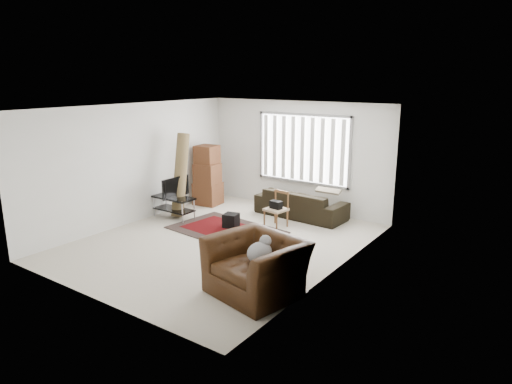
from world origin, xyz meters
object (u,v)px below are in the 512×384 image
moving_boxes (208,177)px  side_chair (277,207)px  tv_stand (174,203)px  sofa (301,199)px  armchair (256,262)px

moving_boxes → side_chair: size_ratio=1.92×
tv_stand → side_chair: 2.49m
tv_stand → side_chair: (2.35, 0.84, 0.07)m
side_chair → moving_boxes: bearing=176.1°
tv_stand → sofa: size_ratio=0.47×
tv_stand → moving_boxes: size_ratio=0.67×
side_chair → armchair: bearing=-54.6°
moving_boxes → side_chair: 2.55m
sofa → armchair: bearing=112.9°
moving_boxes → armchair: moving_boxes is taller
moving_boxes → side_chair: bearing=-12.3°
moving_boxes → sofa: moving_boxes is taller
moving_boxes → armchair: size_ratio=0.98×
tv_stand → sofa: 3.02m
moving_boxes → sofa: bearing=9.9°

